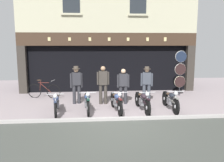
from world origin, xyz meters
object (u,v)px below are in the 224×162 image
at_px(assistant_far_right, 147,83).
at_px(advert_board_near, 85,64).
at_px(shopkeeper_center, 103,83).
at_px(salesman_right, 123,85).
at_px(tyre_sign_pole, 180,70).
at_px(motorcycle_right, 170,100).
at_px(motorcycle_center_left, 87,101).
at_px(leaning_bicycle, 44,91).
at_px(motorcycle_left, 56,103).
at_px(motorcycle_center_right, 142,101).
at_px(motorcycle_center, 116,101).
at_px(salesman_left, 76,83).

distance_m(assistant_far_right, advert_board_near, 4.09).
relative_size(shopkeeper_center, salesman_right, 1.08).
bearing_deg(tyre_sign_pole, motorcycle_right, -117.71).
distance_m(motorcycle_center_left, leaning_bicycle, 3.46).
bearing_deg(leaning_bicycle, salesman_right, 80.75).
xyz_separation_m(motorcycle_center_left, leaning_bicycle, (-2.22, 2.65, -0.05)).
bearing_deg(salesman_right, assistant_far_right, -169.14).
xyz_separation_m(motorcycle_left, tyre_sign_pole, (5.99, 2.74, 0.95)).
height_order(motorcycle_center_left, motorcycle_center_right, motorcycle_center_left).
xyz_separation_m(motorcycle_right, salesman_right, (-1.80, 1.18, 0.46)).
xyz_separation_m(motorcycle_center_left, advert_board_near, (-0.15, 4.17, 1.12)).
height_order(motorcycle_left, motorcycle_center_left, motorcycle_center_left).
bearing_deg(motorcycle_center, assistant_far_right, -143.50).
height_order(motorcycle_left, assistant_far_right, assistant_far_right).
height_order(motorcycle_center_left, salesman_right, salesman_right).
bearing_deg(tyre_sign_pole, motorcycle_center_left, -151.29).
bearing_deg(advert_board_near, salesman_left, -97.07).
distance_m(assistant_far_right, tyre_sign_pole, 2.49).
bearing_deg(salesman_left, shopkeeper_center, 160.34).
bearing_deg(motorcycle_left, salesman_left, -120.49).
xyz_separation_m(salesman_right, assistant_far_right, (1.11, 0.17, 0.04)).
height_order(salesman_left, advert_board_near, advert_board_near).
height_order(shopkeeper_center, assistant_far_right, shopkeeper_center).
height_order(advert_board_near, leaning_bicycle, advert_board_near).
distance_m(motorcycle_center, leaning_bicycle, 4.36).
xyz_separation_m(motorcycle_center, leaning_bicycle, (-3.39, 2.74, -0.05)).
distance_m(salesman_left, shopkeeper_center, 1.21).
relative_size(motorcycle_center, tyre_sign_pole, 0.87).
relative_size(motorcycle_center_right, motorcycle_right, 1.02).
relative_size(motorcycle_right, tyre_sign_pole, 0.86).
distance_m(motorcycle_center_right, salesman_right, 1.44).
relative_size(motorcycle_left, shopkeeper_center, 1.13).
bearing_deg(motorcycle_center_left, salesman_left, -74.56).
distance_m(motorcycle_center, shopkeeper_center, 1.47).
bearing_deg(shopkeeper_center, motorcycle_left, 34.20).
relative_size(motorcycle_center_right, tyre_sign_pole, 0.88).
height_order(salesman_left, leaning_bicycle, salesman_left).
bearing_deg(salesman_left, motorcycle_left, 53.62).
bearing_deg(motorcycle_right, motorcycle_center, 1.91).
height_order(motorcycle_center, motorcycle_center_right, motorcycle_center).
distance_m(salesman_left, advert_board_near, 2.88).
bearing_deg(motorcycle_left, shopkeeper_center, -150.76).
relative_size(motorcycle_right, salesman_right, 1.26).
relative_size(motorcycle_left, motorcycle_center_left, 0.98).
height_order(salesman_right, assistant_far_right, assistant_far_right).
height_order(motorcycle_left, salesman_left, salesman_left).
distance_m(motorcycle_center_left, salesman_right, 2.03).
xyz_separation_m(salesman_left, advert_board_near, (0.35, 2.80, 0.59)).
relative_size(motorcycle_center_right, leaning_bicycle, 1.22).
xyz_separation_m(motorcycle_right, advert_board_near, (-3.56, 4.20, 1.12)).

